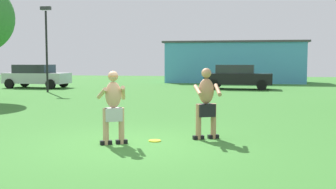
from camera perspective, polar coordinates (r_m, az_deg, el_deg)
The scene contains 8 objects.
ground_plane at distance 9.11m, azimuth -5.12°, elevation -6.95°, with size 80.00×80.00×0.00m, color #38752D.
player_with_cap at distance 9.05m, azimuth -7.64°, elevation -1.37°, with size 0.75×0.72×1.63m.
player_in_black at distance 9.61m, azimuth 5.37°, elevation -1.00°, with size 0.69×0.80×1.67m.
frisbee at distance 9.42m, azimuth -1.86°, elevation -6.47°, with size 0.29×0.29×0.03m, color yellow.
car_black_mid_lot at distance 26.96m, azimuth 9.68°, elevation 2.51°, with size 4.40×2.22×1.58m.
car_silver_far_end at distance 29.16m, azimuth -17.94°, elevation 2.51°, with size 4.37×2.17×1.58m.
lamp_post at distance 25.02m, azimuth -16.63°, elevation 7.45°, with size 0.60×0.24×4.98m.
outbuilding_behind_lot at distance 35.67m, azimuth 9.26°, elevation 4.51°, with size 11.76×5.16×3.47m.
Camera 1 is at (2.39, -8.60, 1.84)m, focal length 43.63 mm.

